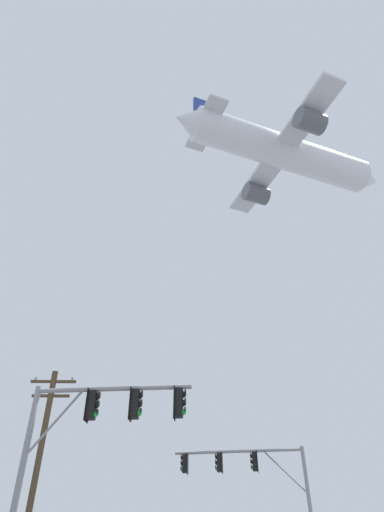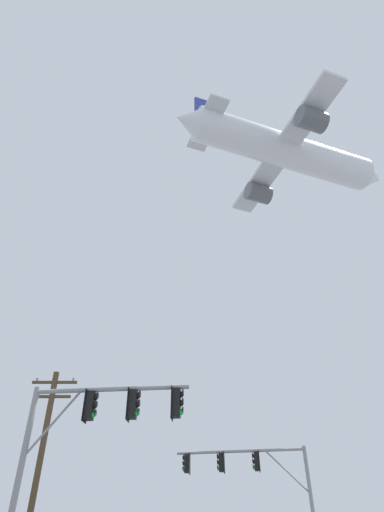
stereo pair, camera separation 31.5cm
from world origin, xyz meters
The scene contains 4 objects.
signal_pole_near centered at (-3.59, 7.84, 4.85)m, with size 5.35×0.84×6.30m.
signal_pole_far centered at (2.94, 18.06, 4.91)m, with size 6.83×1.40×6.30m.
utility_pole centered at (-7.10, 14.24, 4.83)m, with size 2.20×0.28×9.07m.
airplane centered at (8.97, 22.02, 34.37)m, with size 22.57×17.43×6.31m.
Camera 1 is at (-0.62, -6.57, 1.55)m, focal length 29.95 mm.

